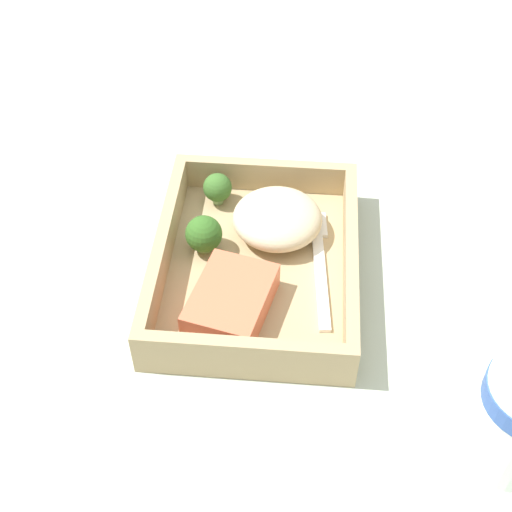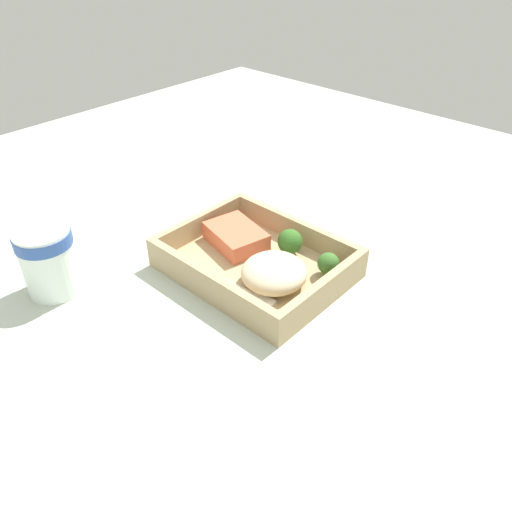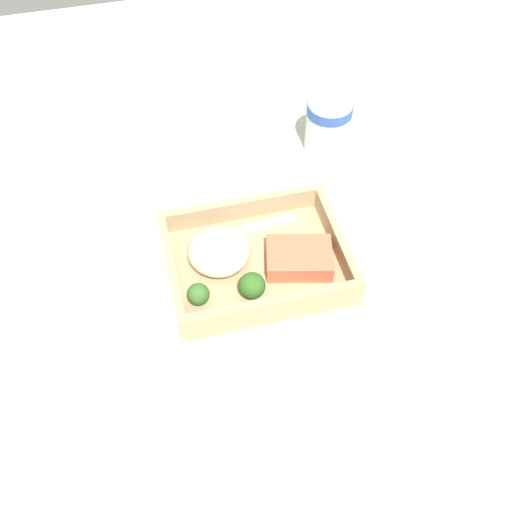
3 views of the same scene
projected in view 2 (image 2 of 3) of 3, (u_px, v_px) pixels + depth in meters
ground_plane at (256, 276)px, 74.61cm from camera, size 160.00×160.00×2.00cm
takeout_tray at (256, 268)px, 73.69cm from camera, size 25.46×19.71×1.20cm
tray_rim at (256, 254)px, 72.31cm from camera, size 25.46×19.71×3.57cm
salmon_fillet at (236, 236)px, 76.84cm from camera, size 10.56×8.67×2.85cm
mashed_potatoes at (274, 273)px, 68.35cm from camera, size 9.07×9.23×4.05cm
broccoli_floret_1 at (328, 264)px, 70.06cm from camera, size 3.11×3.11×3.64cm
broccoli_floret_2 at (290, 242)px, 74.30cm from camera, size 3.75×3.75×4.11cm
fork at (232, 286)px, 68.79cm from camera, size 15.88×3.02×0.44cm
paper_cup at (48, 258)px, 67.33cm from camera, size 7.54×7.54×9.84cm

